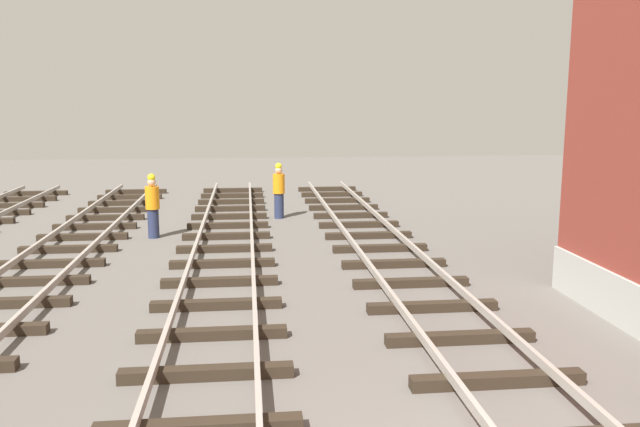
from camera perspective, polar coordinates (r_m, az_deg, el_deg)
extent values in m
cube|color=#2D2319|center=(9.84, 15.12, -13.74)|extent=(2.50, 0.24, 0.18)
cube|color=#2D2319|center=(11.29, 12.02, -10.48)|extent=(2.50, 0.24, 0.18)
cube|color=#2D2319|center=(12.78, 9.68, -7.96)|extent=(2.50, 0.24, 0.18)
cube|color=#2D2319|center=(14.32, 7.86, -5.96)|extent=(2.50, 0.24, 0.18)
cube|color=#2D2319|center=(15.87, 6.40, -4.34)|extent=(2.50, 0.24, 0.18)
cube|color=#2D2319|center=(17.45, 5.21, -3.01)|extent=(2.50, 0.24, 0.18)
cube|color=#2D2319|center=(19.04, 4.22, -1.90)|extent=(2.50, 0.24, 0.18)
cube|color=#2D2319|center=(20.64, 3.38, -0.97)|extent=(2.50, 0.24, 0.18)
cube|color=#2D2319|center=(22.25, 2.66, -0.16)|extent=(2.50, 0.24, 0.18)
cube|color=#2D2319|center=(23.87, 2.05, 0.53)|extent=(2.50, 0.24, 0.18)
cube|color=#2D2319|center=(25.49, 1.51, 1.13)|extent=(2.50, 0.24, 0.18)
cube|color=#2D2319|center=(27.12, 1.03, 1.67)|extent=(2.50, 0.24, 0.18)
cube|color=#2D2319|center=(28.75, 0.61, 2.14)|extent=(2.50, 0.24, 0.18)
cube|color=#2D2319|center=(9.88, -9.77, -13.45)|extent=(2.50, 0.24, 0.18)
cube|color=#2D2319|center=(11.37, -9.30, -10.25)|extent=(2.50, 0.24, 0.18)
cube|color=#2D2319|center=(12.88, -8.94, -7.80)|extent=(2.50, 0.24, 0.18)
cube|color=#2D2319|center=(14.42, -8.66, -5.86)|extent=(2.50, 0.24, 0.18)
cube|color=#2D2319|center=(15.97, -8.44, -4.30)|extent=(2.50, 0.24, 0.18)
cube|color=#2D2319|center=(17.53, -8.25, -3.02)|extent=(2.50, 0.24, 0.18)
cube|color=#2D2319|center=(19.09, -8.10, -1.95)|extent=(2.50, 0.24, 0.18)
cube|color=#2D2319|center=(20.67, -7.97, -1.03)|extent=(2.50, 0.24, 0.18)
cube|color=#2D2319|center=(22.24, -7.86, -0.25)|extent=(2.50, 0.24, 0.18)
cube|color=#2D2319|center=(23.82, -7.76, 0.42)|extent=(2.50, 0.24, 0.18)
cube|color=#2D2319|center=(25.41, -7.68, 1.02)|extent=(2.50, 0.24, 0.18)
cube|color=#2D2319|center=(26.99, -7.60, 1.54)|extent=(2.50, 0.24, 0.18)
cube|color=#2D2319|center=(28.58, -7.54, 2.01)|extent=(2.50, 0.24, 0.18)
cube|color=#2D2319|center=(14.19, -25.62, -7.01)|extent=(2.50, 0.24, 0.18)
cube|color=#2D2319|center=(15.61, -23.76, -5.39)|extent=(2.50, 0.24, 0.18)
cube|color=#2D2319|center=(17.05, -22.23, -4.03)|extent=(2.50, 0.24, 0.18)
cube|color=#2D2319|center=(18.50, -20.93, -2.89)|extent=(2.50, 0.24, 0.18)
cube|color=#2D2319|center=(19.98, -19.83, -1.92)|extent=(2.50, 0.24, 0.18)
cube|color=#2D2319|center=(21.46, -18.88, -1.07)|extent=(2.50, 0.24, 0.18)
cube|color=#2D2319|center=(22.95, -18.06, -0.34)|extent=(2.50, 0.24, 0.18)
cube|color=#2D2319|center=(24.45, -17.33, 0.31)|extent=(2.50, 0.24, 0.18)
cube|color=#2D2319|center=(25.96, -16.69, 0.87)|extent=(2.50, 0.24, 0.18)
cube|color=#2D2319|center=(27.47, -16.12, 1.38)|extent=(2.50, 0.24, 0.18)
cube|color=#2D2319|center=(28.98, -15.61, 1.83)|extent=(2.50, 0.24, 0.18)
cube|color=#2D2319|center=(26.87, -25.31, 0.63)|extent=(2.50, 0.24, 0.18)
cube|color=#2D2319|center=(28.38, -24.28, 1.15)|extent=(2.50, 0.24, 0.18)
cube|color=#2D2319|center=(29.89, -23.35, 1.62)|extent=(2.50, 0.24, 0.18)
cylinder|color=#262D4C|center=(22.19, -3.56, 0.68)|extent=(0.32, 0.32, 0.85)
cylinder|color=orange|center=(22.08, -3.59, 2.60)|extent=(0.40, 0.40, 0.65)
sphere|color=tan|center=(22.03, -3.60, 3.74)|extent=(0.24, 0.24, 0.24)
sphere|color=yellow|center=(22.02, -3.60, 4.11)|extent=(0.22, 0.22, 0.22)
cylinder|color=#262D4C|center=(19.62, -14.21, -0.83)|extent=(0.32, 0.32, 0.85)
cylinder|color=orange|center=(19.50, -14.31, 1.33)|extent=(0.40, 0.40, 0.65)
sphere|color=tan|center=(19.44, -14.36, 2.63)|extent=(0.24, 0.24, 0.24)
sphere|color=yellow|center=(19.43, -14.38, 3.04)|extent=(0.22, 0.22, 0.22)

